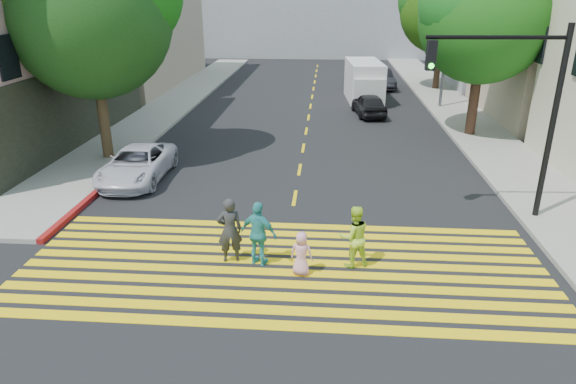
# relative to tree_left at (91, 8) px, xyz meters

# --- Properties ---
(ground) EXTENTS (120.00, 120.00, 0.00)m
(ground) POSITION_rel_tree_left_xyz_m (7.99, -9.73, -6.01)
(ground) COLOR black
(sidewalk_left) EXTENTS (3.00, 40.00, 0.15)m
(sidewalk_left) POSITION_rel_tree_left_xyz_m (-0.51, 12.27, -5.93)
(sidewalk_left) COLOR gray
(sidewalk_left) RESTS_ON ground
(sidewalk_right) EXTENTS (3.00, 60.00, 0.15)m
(sidewalk_right) POSITION_rel_tree_left_xyz_m (16.49, 5.27, -5.93)
(sidewalk_right) COLOR gray
(sidewalk_right) RESTS_ON ground
(curb_red) EXTENTS (0.20, 8.00, 0.16)m
(curb_red) POSITION_rel_tree_left_xyz_m (1.09, -3.73, -5.93)
(curb_red) COLOR maroon
(curb_red) RESTS_ON ground
(crosswalk) EXTENTS (13.40, 5.30, 0.01)m
(crosswalk) POSITION_rel_tree_left_xyz_m (7.99, -8.46, -6.00)
(crosswalk) COLOR yellow
(crosswalk) RESTS_ON ground
(lane_line) EXTENTS (0.12, 34.40, 0.01)m
(lane_line) POSITION_rel_tree_left_xyz_m (7.99, 12.77, -6.00)
(lane_line) COLOR yellow
(lane_line) RESTS_ON ground
(building_left_tan) EXTENTS (12.00, 16.00, 10.00)m
(building_left_tan) POSITION_rel_tree_left_xyz_m (-8.01, 18.27, -1.01)
(building_left_tan) COLOR tan
(building_left_tan) RESTS_ON ground
(building_right_grey) EXTENTS (10.00, 10.00, 10.00)m
(building_right_grey) POSITION_rel_tree_left_xyz_m (22.99, 20.27, -1.01)
(building_right_grey) COLOR gray
(building_right_grey) RESTS_ON ground
(tree_left) EXTENTS (7.53, 7.29, 8.91)m
(tree_left) POSITION_rel_tree_left_xyz_m (0.00, 0.00, 0.00)
(tree_left) COLOR #3A2D19
(tree_left) RESTS_ON ground
(tree_right_near) EXTENTS (6.98, 6.69, 8.59)m
(tree_right_near) POSITION_rel_tree_left_xyz_m (16.03, 4.94, -0.19)
(tree_right_near) COLOR black
(tree_right_near) RESTS_ON ground
(tree_right_far) EXTENTS (7.75, 7.49, 8.47)m
(tree_right_far) POSITION_rel_tree_left_xyz_m (16.75, 17.44, -0.29)
(tree_right_far) COLOR #482918
(tree_right_far) RESTS_ON ground
(pedestrian_man) EXTENTS (0.73, 0.57, 1.77)m
(pedestrian_man) POSITION_rel_tree_left_xyz_m (6.60, -8.21, -5.12)
(pedestrian_man) COLOR #2D2D2F
(pedestrian_man) RESTS_ON ground
(pedestrian_woman) EXTENTS (0.95, 0.83, 1.65)m
(pedestrian_woman) POSITION_rel_tree_left_xyz_m (9.78, -8.22, -5.18)
(pedestrian_woman) COLOR #BEE938
(pedestrian_woman) RESTS_ON ground
(pedestrian_child) EXTENTS (0.63, 0.47, 1.15)m
(pedestrian_child) POSITION_rel_tree_left_xyz_m (8.48, -8.76, -5.43)
(pedestrian_child) COLOR pink
(pedestrian_child) RESTS_ON ground
(pedestrian_extra) EXTENTS (1.10, 0.76, 1.73)m
(pedestrian_extra) POSITION_rel_tree_left_xyz_m (7.37, -8.33, -5.14)
(pedestrian_extra) COLOR teal
(pedestrian_extra) RESTS_ON ground
(white_sedan) EXTENTS (2.08, 4.45, 1.23)m
(white_sedan) POSITION_rel_tree_left_xyz_m (2.02, -2.36, -5.39)
(white_sedan) COLOR silver
(white_sedan) RESTS_ON ground
(dark_car_near) EXTENTS (2.00, 3.87, 1.26)m
(dark_car_near) POSITION_rel_tree_left_xyz_m (11.37, 9.02, -5.38)
(dark_car_near) COLOR black
(dark_car_near) RESTS_ON ground
(silver_car) EXTENTS (2.51, 4.84, 1.34)m
(silver_car) POSITION_rel_tree_left_xyz_m (11.71, 21.14, -5.34)
(silver_car) COLOR #9C9FA8
(silver_car) RESTS_ON ground
(dark_car_parked) EXTENTS (2.01, 4.31, 1.37)m
(dark_car_parked) POSITION_rel_tree_left_xyz_m (12.79, 17.89, -5.32)
(dark_car_parked) COLOR black
(dark_car_parked) RESTS_ON ground
(white_van) EXTENTS (2.35, 5.37, 2.47)m
(white_van) POSITION_rel_tree_left_xyz_m (11.33, 13.04, -4.83)
(white_van) COLOR silver
(white_van) RESTS_ON ground
(traffic_signal) EXTENTS (3.97, 0.48, 5.82)m
(traffic_signal) POSITION_rel_tree_left_xyz_m (14.47, -4.95, -2.24)
(traffic_signal) COLOR black
(traffic_signal) RESTS_ON ground
(street_lamp) EXTENTS (2.20, 0.25, 9.76)m
(street_lamp) POSITION_rel_tree_left_xyz_m (15.56, 11.23, -0.41)
(street_lamp) COLOR #545761
(street_lamp) RESTS_ON ground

